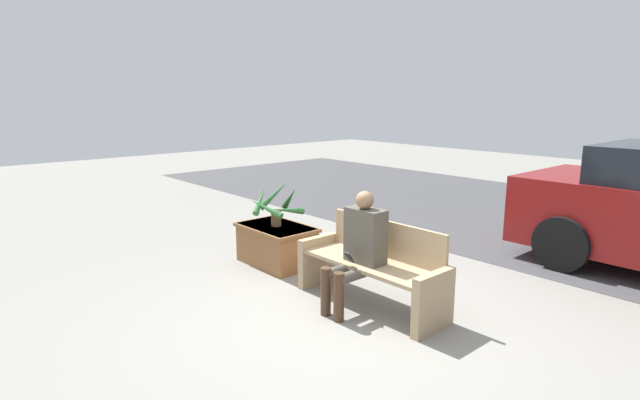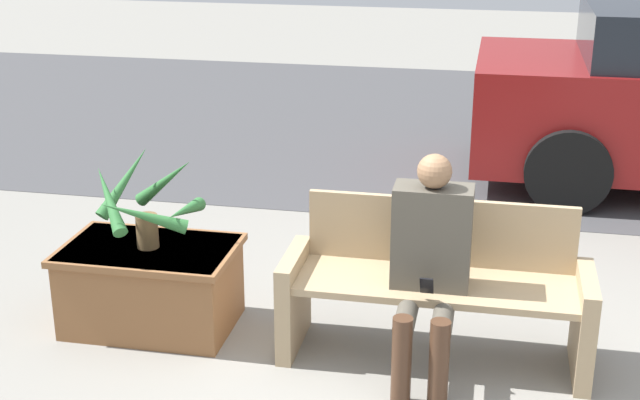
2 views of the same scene
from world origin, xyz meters
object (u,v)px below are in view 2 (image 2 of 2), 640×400
Objects in this scene: planter_box at (151,284)px; bench at (436,287)px; person_seated at (430,258)px; potted_plant at (146,203)px.

bench is at bearing -0.20° from planter_box.
potted_plant is at bearing 173.68° from person_seated.
bench is 0.32m from person_seated.
potted_plant is at bearing -55.73° from planter_box.
bench reaches higher than planter_box.
person_seated is at bearing -6.74° from planter_box.
bench is 1.39× the size of person_seated.
potted_plant reaches higher than planter_box.
bench is 1.70m from planter_box.
planter_box is at bearing 173.26° from person_seated.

